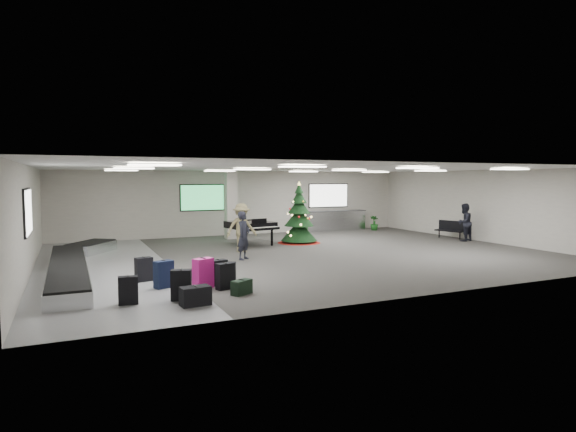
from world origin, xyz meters
name	(u,v)px	position (x,y,z in m)	size (l,w,h in m)	color
ground	(303,254)	(0.00, 0.00, 0.00)	(18.00, 18.00, 0.00)	#34322F
room_envelope	(286,191)	(-0.38, 0.67, 2.33)	(18.02, 14.02, 3.21)	beige
baggage_carousel	(74,264)	(-7.84, -0.08, 0.21)	(2.28, 9.71, 0.43)	silver
service_counter	(331,221)	(5.00, 6.65, 0.55)	(4.05, 0.65, 1.08)	silver
suitcase_0	(181,285)	(-5.61, -5.02, 0.36)	(0.52, 0.39, 0.74)	black
suitcase_1	(225,276)	(-4.36, -4.35, 0.33)	(0.48, 0.34, 0.69)	black
pink_suitcase	(203,273)	(-4.85, -4.06, 0.39)	(0.57, 0.47, 0.80)	#D21B84
suitcase_3	(219,272)	(-4.35, -3.76, 0.33)	(0.49, 0.36, 0.68)	black
navy_suitcase	(164,274)	(-5.76, -3.58, 0.36)	(0.53, 0.42, 0.73)	black
suitcase_5	(128,290)	(-6.77, -4.89, 0.32)	(0.44, 0.27, 0.65)	black
green_duffel	(242,287)	(-4.15, -5.04, 0.18)	(0.59, 0.49, 0.37)	black
suitcase_7	(229,272)	(-4.01, -3.54, 0.27)	(0.42, 0.34, 0.56)	black
suitcase_8	(144,269)	(-6.10, -2.53, 0.33)	(0.49, 0.35, 0.68)	black
black_duffel	(195,296)	(-5.43, -5.61, 0.21)	(0.69, 0.43, 0.45)	black
christmas_tree	(299,222)	(1.24, 2.89, 0.93)	(1.90, 1.90, 2.70)	maroon
grand_piano	(251,225)	(-0.91, 3.11, 0.83)	(1.91, 2.29, 1.17)	black
bench	(451,229)	(8.42, 1.29, 0.47)	(0.84, 1.39, 0.84)	black
traveler_a	(244,236)	(-2.43, -0.26, 0.84)	(0.61, 0.40, 1.68)	black
traveler_b	(241,228)	(-1.92, 1.44, 0.93)	(1.21, 0.69, 1.87)	#867B53
traveler_bench	(464,222)	(8.25, 0.30, 0.85)	(0.83, 0.64, 1.70)	black
potted_plant_left	(306,227)	(3.07, 5.89, 0.36)	(0.39, 0.32, 0.72)	#133D14
potted_plant_right	(374,223)	(7.24, 5.84, 0.40)	(0.45, 0.45, 0.80)	#133D14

